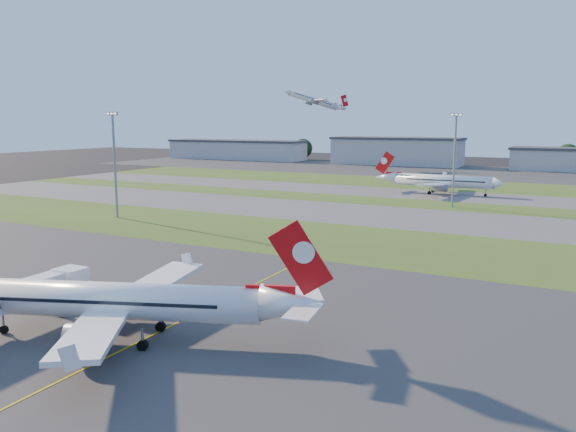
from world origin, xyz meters
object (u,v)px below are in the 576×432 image
Objects in this scene: airliner_taxiing at (442,181)px; airliner_parked at (121,302)px; light_mast_west at (115,158)px; light_mast_centre at (455,154)px.

airliner_parked is at bearing 88.66° from airliner_taxiing.
light_mast_west is 89.64m from light_mast_centre.
light_mast_west and light_mast_centre have the same top height.
light_mast_west is (-57.88, 58.77, 10.56)m from airliner_parked.
airliner_taxiing is at bearing 54.07° from light_mast_west.
airliner_taxiing reaches higher than airliner_parked.
light_mast_centre is at bearing 107.91° from airliner_taxiing.
airliner_parked is at bearing -45.44° from light_mast_west.
airliner_taxiing is at bearing 68.24° from airliner_parked.
light_mast_centre is at bearing 38.66° from light_mast_west.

